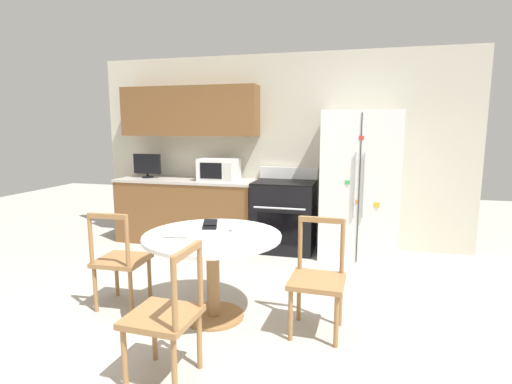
# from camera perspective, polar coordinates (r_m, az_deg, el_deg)

# --- Properties ---
(ground_plane) EXTENTS (14.00, 14.00, 0.00)m
(ground_plane) POSITION_cam_1_polar(r_m,az_deg,el_deg) (3.46, -6.64, -18.76)
(ground_plane) COLOR #B2ADA3
(back_wall) EXTENTS (5.20, 0.44, 2.60)m
(back_wall) POSITION_cam_1_polar(r_m,az_deg,el_deg) (5.62, -0.15, 7.36)
(back_wall) COLOR beige
(back_wall) RESTS_ON ground_plane
(kitchen_counter) EXTENTS (1.99, 0.64, 0.90)m
(kitchen_counter) POSITION_cam_1_polar(r_m,az_deg,el_deg) (5.76, -9.72, -2.61)
(kitchen_counter) COLOR brown
(kitchen_counter) RESTS_ON ground_plane
(refrigerator) EXTENTS (0.92, 0.72, 1.82)m
(refrigerator) POSITION_cam_1_polar(r_m,az_deg,el_deg) (5.12, 14.54, 0.96)
(refrigerator) COLOR white
(refrigerator) RESTS_ON ground_plane
(oven_range) EXTENTS (0.79, 0.68, 1.08)m
(oven_range) POSITION_cam_1_polar(r_m,az_deg,el_deg) (5.31, 4.07, -3.31)
(oven_range) COLOR black
(oven_range) RESTS_ON ground_plane
(microwave) EXTENTS (0.53, 0.37, 0.30)m
(microwave) POSITION_cam_1_polar(r_m,az_deg,el_deg) (5.47, -5.32, 3.22)
(microwave) COLOR white
(microwave) RESTS_ON kitchen_counter
(countertop_tv) EXTENTS (0.41, 0.16, 0.34)m
(countertop_tv) POSITION_cam_1_polar(r_m,az_deg,el_deg) (5.96, -15.29, 3.76)
(countertop_tv) COLOR black
(countertop_tv) RESTS_ON kitchen_counter
(dining_table) EXTENTS (1.16, 1.16, 0.74)m
(dining_table) POSITION_cam_1_polar(r_m,az_deg,el_deg) (3.41, -6.21, -8.46)
(dining_table) COLOR white
(dining_table) RESTS_ON ground_plane
(dining_chair_left) EXTENTS (0.44, 0.44, 0.90)m
(dining_chair_left) POSITION_cam_1_polar(r_m,az_deg,el_deg) (3.84, -18.82, -9.28)
(dining_chair_left) COLOR #9E7042
(dining_chair_left) RESTS_ON ground_plane
(dining_chair_right) EXTENTS (0.43, 0.43, 0.90)m
(dining_chair_right) POSITION_cam_1_polar(r_m,az_deg,el_deg) (3.26, 8.78, -12.23)
(dining_chair_right) COLOR #9E7042
(dining_chair_right) RESTS_ON ground_plane
(dining_chair_near) EXTENTS (0.44, 0.44, 0.90)m
(dining_chair_near) POSITION_cam_1_polar(r_m,az_deg,el_deg) (2.71, -12.69, -16.95)
(dining_chair_near) COLOR #9E7042
(dining_chair_near) RESTS_ON ground_plane
(candle_glass) EXTENTS (0.09, 0.09, 0.08)m
(candle_glass) POSITION_cam_1_polar(r_m,az_deg,el_deg) (3.43, -2.87, -5.06)
(candle_glass) COLOR silver
(candle_glass) RESTS_ON dining_table
(folded_napkin) EXTENTS (0.19, 0.08, 0.05)m
(folded_napkin) POSITION_cam_1_polar(r_m,az_deg,el_deg) (3.31, -11.42, -5.97)
(folded_napkin) COLOR silver
(folded_napkin) RESTS_ON dining_table
(wallet) EXTENTS (0.15, 0.15, 0.07)m
(wallet) POSITION_cam_1_polar(r_m,az_deg,el_deg) (3.57, -6.58, -4.72)
(wallet) COLOR black
(wallet) RESTS_ON dining_table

